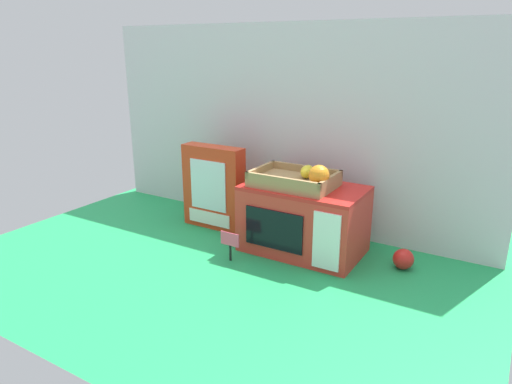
# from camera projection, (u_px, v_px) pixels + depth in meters

# --- Properties ---
(ground_plane) EXTENTS (1.70, 1.70, 0.00)m
(ground_plane) POSITION_uv_depth(u_px,v_px,m) (258.00, 238.00, 1.71)
(ground_plane) COLOR #219E54
(ground_plane) RESTS_ON ground
(display_back_panel) EXTENTS (1.61, 0.03, 0.77)m
(display_back_panel) POSITION_uv_depth(u_px,v_px,m) (285.00, 128.00, 1.76)
(display_back_panel) COLOR silver
(display_back_panel) RESTS_ON ground
(toy_microwave) EXTENTS (0.40, 0.25, 0.23)m
(toy_microwave) POSITION_uv_depth(u_px,v_px,m) (303.00, 219.00, 1.57)
(toy_microwave) COLOR red
(toy_microwave) RESTS_ON ground
(food_groups_crate) EXTENTS (0.27, 0.19, 0.09)m
(food_groups_crate) POSITION_uv_depth(u_px,v_px,m) (298.00, 179.00, 1.52)
(food_groups_crate) COLOR #A37F51
(food_groups_crate) RESTS_ON toy_microwave
(cookie_set_box) EXTENTS (0.25, 0.07, 0.32)m
(cookie_set_box) POSITION_uv_depth(u_px,v_px,m) (214.00, 187.00, 1.77)
(cookie_set_box) COLOR red
(cookie_set_box) RESTS_ON ground
(price_sign) EXTENTS (0.07, 0.01, 0.10)m
(price_sign) POSITION_uv_depth(u_px,v_px,m) (230.00, 242.00, 1.51)
(price_sign) COLOR black
(price_sign) RESTS_ON ground
(loose_toy_apple) EXTENTS (0.07, 0.07, 0.07)m
(loose_toy_apple) POSITION_uv_depth(u_px,v_px,m) (403.00, 259.00, 1.46)
(loose_toy_apple) COLOR red
(loose_toy_apple) RESTS_ON ground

